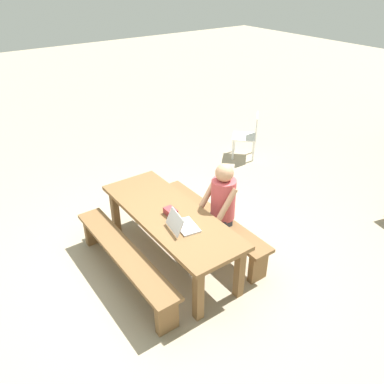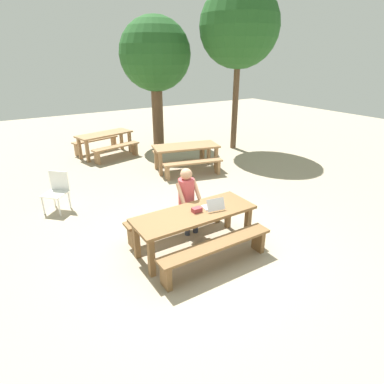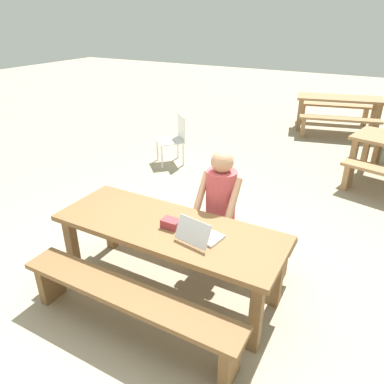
{
  "view_description": "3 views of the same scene",
  "coord_description": "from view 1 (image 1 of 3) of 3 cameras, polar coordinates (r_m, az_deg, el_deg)",
  "views": [
    {
      "loc": [
        3.24,
        -2.02,
        3.27
      ],
      "look_at": [
        0.11,
        0.25,
        0.96
      ],
      "focal_mm": 36.33,
      "sensor_mm": 36.0,
      "label": 1
    },
    {
      "loc": [
        -2.54,
        -3.94,
        3.12
      ],
      "look_at": [
        0.11,
        0.25,
        0.96
      ],
      "focal_mm": 29.54,
      "sensor_mm": 36.0,
      "label": 2
    },
    {
      "loc": [
        1.5,
        -2.3,
        2.41
      ],
      "look_at": [
        0.11,
        0.25,
        0.96
      ],
      "focal_mm": 33.86,
      "sensor_mm": 36.0,
      "label": 3
    }
  ],
  "objects": [
    {
      "name": "ground_plane",
      "position": [
        5.02,
        -3.06,
        -9.82
      ],
      "size": [
        30.0,
        30.0,
        0.0
      ],
      "primitive_type": "plane",
      "color": "tan"
    },
    {
      "name": "picnic_table_front",
      "position": [
        4.65,
        -3.27,
        -4.09
      ],
      "size": [
        2.1,
        0.76,
        0.71
      ],
      "color": "brown",
      "rests_on": "ground"
    },
    {
      "name": "bench_near",
      "position": [
        4.58,
        -9.9,
        -9.47
      ],
      "size": [
        1.99,
        0.3,
        0.44
      ],
      "color": "brown",
      "rests_on": "ground"
    },
    {
      "name": "bench_far",
      "position": [
        5.11,
        2.79,
        -4.2
      ],
      "size": [
        1.99,
        0.3,
        0.44
      ],
      "color": "brown",
      "rests_on": "ground"
    },
    {
      "name": "laptop",
      "position": [
        4.3,
        -1.48,
        -4.8
      ],
      "size": [
        0.36,
        0.34,
        0.21
      ],
      "rotation": [
        0.0,
        0.0,
        2.97
      ],
      "color": "silver",
      "rests_on": "picnic_table_front"
    },
    {
      "name": "small_pouch",
      "position": [
        4.54,
        -3.17,
        -2.91
      ],
      "size": [
        0.16,
        0.11,
        0.08
      ],
      "color": "#993338",
      "rests_on": "picnic_table_front"
    },
    {
      "name": "person_seated",
      "position": [
        4.72,
        4.24,
        -1.67
      ],
      "size": [
        0.41,
        0.41,
        1.25
      ],
      "color": "#333847",
      "rests_on": "ground"
    },
    {
      "name": "plastic_chair",
      "position": [
        7.48,
        8.34,
        8.33
      ],
      "size": [
        0.62,
        0.62,
        0.84
      ],
      "rotation": [
        0.0,
        0.0,
        5.5
      ],
      "color": "white",
      "rests_on": "ground"
    }
  ]
}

